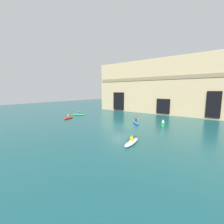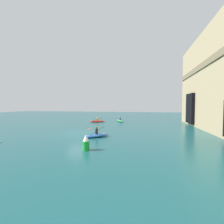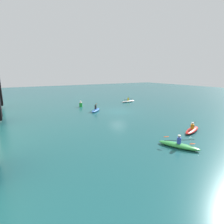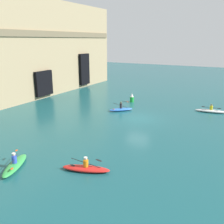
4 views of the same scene
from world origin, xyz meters
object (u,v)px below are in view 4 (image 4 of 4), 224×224
kayak_blue (121,109)px  marker_buoy (132,98)px  kayak_green (15,165)px  kayak_red (86,168)px  kayak_white (211,111)px

kayak_blue → marker_buoy: bearing=53.6°
kayak_green → marker_buoy: marker_buoy is taller
kayak_red → kayak_white: size_ratio=0.92×
kayak_green → marker_buoy: 20.43m
kayak_blue → kayak_red: kayak_blue is taller
kayak_blue → kayak_green: 15.73m
kayak_green → kayak_white: (20.26, -9.62, -0.01)m
kayak_red → kayak_white: bearing=55.7°
kayak_blue → marker_buoy: (4.68, 0.67, 0.35)m
kayak_green → marker_buoy: bearing=156.5°
kayak_blue → kayak_green: bearing=-134.7°
kayak_green → marker_buoy: size_ratio=2.71×
kayak_white → kayak_blue: bearing=-162.6°
kayak_red → marker_buoy: (18.52, 5.06, 0.37)m
kayak_blue → marker_buoy: size_ratio=2.12×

